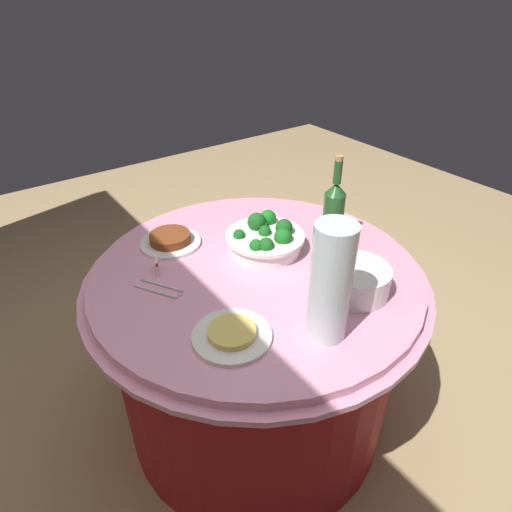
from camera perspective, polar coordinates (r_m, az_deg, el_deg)
ground_plane at (r=1.99m, az=-0.00°, el=-19.42°), size 6.00×6.00×0.00m
buffet_table at (r=1.71m, az=-0.00°, el=-11.73°), size 1.16×1.16×0.74m
broccoli_bowl at (r=1.55m, az=1.27°, el=2.26°), size 0.28×0.28×0.12m
plate_stack at (r=1.38m, az=12.77°, el=-3.07°), size 0.21×0.21×0.09m
wine_bottle at (r=1.57m, az=10.02°, el=5.57°), size 0.07×0.07×0.34m
decorative_fruit_vase at (r=1.15m, az=9.57°, el=-4.36°), size 0.11×0.11×0.34m
serving_tongs at (r=1.41m, az=-12.31°, el=-4.17°), size 0.16×0.12×0.01m
food_plate_noodles at (r=1.21m, az=-3.15°, el=-10.13°), size 0.22×0.22×0.03m
food_plate_stir_fry at (r=1.63m, az=-11.07°, el=2.05°), size 0.22×0.22×0.04m
label_placard_front at (r=1.47m, az=-12.67°, el=-1.10°), size 0.05×0.03×0.05m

